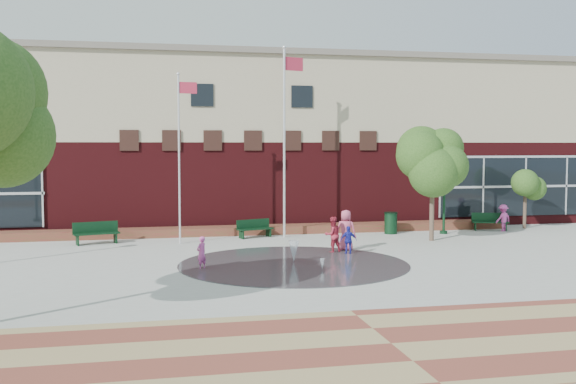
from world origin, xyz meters
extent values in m
plane|color=#666056|center=(0.00, 0.00, 0.00)|extent=(120.00, 120.00, 0.00)
cube|color=#A8A8A0|center=(0.00, 4.00, 0.00)|extent=(46.00, 18.00, 0.01)
cube|color=brown|center=(0.00, -7.00, 0.00)|extent=(46.00, 6.00, 0.01)
cylinder|color=#383A3D|center=(0.00, 3.00, 0.00)|extent=(8.40, 8.40, 0.01)
cube|color=#480E12|center=(0.00, 17.50, 2.25)|extent=(44.00, 10.00, 4.50)
cube|color=tan|center=(0.00, 17.50, 6.75)|extent=(44.00, 10.00, 4.50)
cube|color=slate|center=(0.00, 17.50, 9.05)|extent=(44.40, 10.40, 0.30)
cube|color=black|center=(15.00, 12.48, 2.11)|extent=(10.00, 0.12, 3.19)
cube|color=black|center=(-2.50, 12.48, 6.79)|extent=(1.10, 0.10, 1.10)
cube|color=black|center=(2.50, 12.48, 6.79)|extent=(1.10, 0.10, 1.10)
cube|color=maroon|center=(0.00, 11.60, 0.00)|extent=(26.00, 1.20, 0.40)
cylinder|color=white|center=(-3.80, 9.09, 3.70)|extent=(0.09, 0.09, 7.40)
sphere|color=white|center=(-3.80, 9.09, 7.45)|extent=(0.14, 0.14, 0.14)
cube|color=#C22945|center=(-3.40, 9.13, 6.86)|extent=(0.81, 0.11, 0.50)
cylinder|color=white|center=(1.11, 10.16, 4.41)|extent=(0.11, 0.11, 8.83)
sphere|color=white|center=(1.11, 10.16, 8.88)|extent=(0.18, 0.18, 0.18)
cube|color=#C22945|center=(1.60, 10.32, 8.15)|extent=(0.97, 0.35, 0.62)
cylinder|color=black|center=(9.02, 9.79, 1.73)|extent=(0.12, 0.12, 3.46)
cylinder|color=black|center=(9.02, 9.79, 0.08)|extent=(0.37, 0.37, 0.16)
sphere|color=silver|center=(9.02, 9.79, 3.64)|extent=(0.41, 0.41, 0.41)
cube|color=black|center=(-7.40, 9.69, 0.49)|extent=(2.04, 1.04, 0.07)
cube|color=black|center=(-7.46, 9.93, 0.74)|extent=(1.92, 0.56, 0.49)
cube|color=black|center=(-0.25, 10.30, 0.43)|extent=(1.80, 1.04, 0.06)
cube|color=black|center=(-0.32, 10.50, 0.66)|extent=(1.65, 0.63, 0.43)
cube|color=black|center=(11.87, 10.44, 0.45)|extent=(1.87, 1.06, 0.06)
cube|color=black|center=(11.95, 10.65, 0.68)|extent=(1.72, 0.64, 0.45)
cylinder|color=black|center=(6.49, 10.34, 0.51)|extent=(0.62, 0.62, 1.03)
cylinder|color=black|center=(6.49, 10.34, 1.05)|extent=(0.66, 0.66, 0.06)
cylinder|color=#48372C|center=(7.46, 7.69, 1.55)|extent=(0.21, 0.21, 3.11)
cylinder|color=#48372C|center=(14.08, 10.91, 1.01)|extent=(0.18, 0.18, 2.03)
cone|color=white|center=(0.09, 3.37, 0.00)|extent=(0.41, 0.41, 0.80)
cone|color=white|center=(0.73, 1.67, 0.00)|extent=(0.18, 0.18, 0.39)
imported|color=#D84EA5|center=(-3.36, 2.82, 0.58)|extent=(0.50, 0.49, 1.16)
imported|color=#B0283C|center=(2.14, 5.39, 0.73)|extent=(0.84, 0.73, 1.47)
imported|color=#CB5274|center=(2.81, 5.77, 0.85)|extent=(0.99, 0.90, 1.70)
imported|color=#2429AA|center=(2.64, 4.83, 0.57)|extent=(0.69, 0.33, 1.14)
imported|color=#E24DAF|center=(12.40, 10.11, 0.68)|extent=(0.99, 0.73, 1.37)
camera|label=1|loc=(-5.20, -20.72, 4.37)|focal=42.00mm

